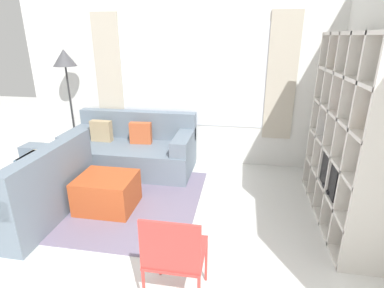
% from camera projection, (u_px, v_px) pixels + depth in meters
% --- Properties ---
extents(wall_back, '(5.60, 0.11, 2.70)m').
position_uv_depth(wall_back, '(192.00, 82.00, 4.80)').
color(wall_back, white).
rests_on(wall_back, ground_plane).
extents(area_rug, '(2.81, 1.99, 0.01)m').
position_uv_depth(area_rug, '(94.00, 198.00, 4.01)').
color(area_rug, slate).
rests_on(area_rug, ground_plane).
extents(shelving_unit, '(0.44, 1.84, 2.09)m').
position_uv_depth(shelving_unit, '(353.00, 136.00, 3.21)').
color(shelving_unit, silver).
rests_on(shelving_unit, ground_plane).
extents(couch_main, '(1.96, 0.96, 0.88)m').
position_uv_depth(couch_main, '(132.00, 150.00, 4.82)').
color(couch_main, slate).
rests_on(couch_main, ground_plane).
extents(couch_side, '(0.96, 1.50, 0.88)m').
position_uv_depth(couch_side, '(30.00, 190.00, 3.54)').
color(couch_side, slate).
rests_on(couch_side, ground_plane).
extents(ottoman, '(0.68, 0.59, 0.43)m').
position_uv_depth(ottoman, '(107.00, 193.00, 3.71)').
color(ottoman, '#B74C23').
rests_on(ottoman, ground_plane).
extents(floor_lamp, '(0.36, 0.36, 1.85)m').
position_uv_depth(floor_lamp, '(65.00, 65.00, 4.73)').
color(floor_lamp, black).
rests_on(floor_lamp, ground_plane).
extents(folding_chair, '(0.44, 0.46, 0.86)m').
position_uv_depth(folding_chair, '(174.00, 253.00, 2.24)').
color(folding_chair, '#CC3D38').
rests_on(folding_chair, ground_plane).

